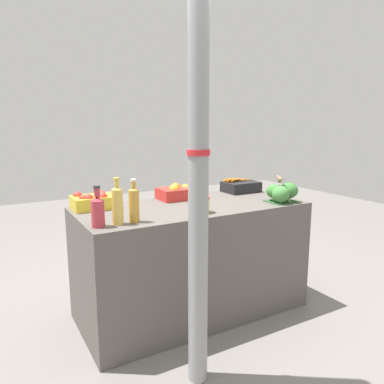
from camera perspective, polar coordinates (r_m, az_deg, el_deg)
name	(u,v)px	position (r m, az deg, el deg)	size (l,w,h in m)	color
ground_plane	(192,310)	(3.13, 0.00, -17.52)	(10.00, 10.00, 0.00)	slate
market_table	(192,259)	(2.95, 0.00, -10.15)	(1.71, 0.78, 0.86)	#56514C
support_pole	(198,175)	(1.97, 0.97, 2.65)	(0.12, 0.12, 2.40)	gray
apple_crate	(94,201)	(2.79, -14.71, -1.32)	(0.31, 0.22, 0.12)	gold
orange_crate	(178,192)	(3.04, -2.14, -0.03)	(0.31, 0.22, 0.13)	red
carrot_crate	(240,186)	(3.38, 7.39, 0.92)	(0.31, 0.22, 0.13)	black
broccoli_pile	(281,192)	(2.99, 13.34, -0.04)	(0.23, 0.22, 0.15)	#2D602D
juice_bottle_ruby	(98,210)	(2.29, -14.16, -2.72)	(0.08, 0.08, 0.25)	#B2333D
juice_bottle_golden	(117,204)	(2.31, -11.30, -1.86)	(0.07, 0.07, 0.29)	gold
juice_bottle_amber	(134,204)	(2.35, -8.82, -1.77)	(0.07, 0.07, 0.27)	gold
pickle_jar	(201,205)	(2.58, 1.42, -1.94)	(0.12, 0.12, 0.11)	#DBBC56
sparrow_bird	(279,179)	(2.99, 13.18, 1.98)	(0.06, 0.13, 0.05)	#4C3D2D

